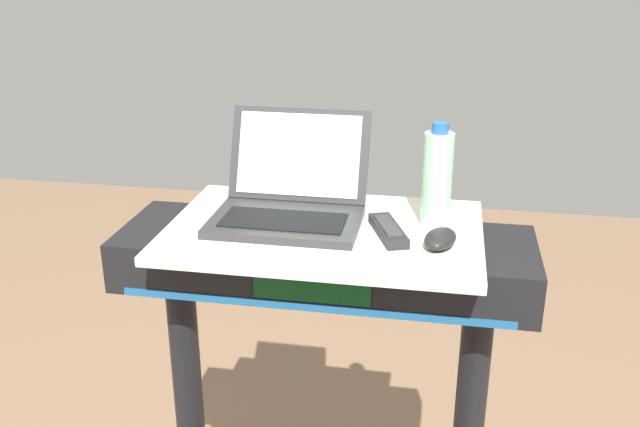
{
  "coord_description": "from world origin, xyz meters",
  "views": [
    {
      "loc": [
        0.25,
        -0.69,
        1.73
      ],
      "look_at": [
        0.0,
        0.65,
        1.21
      ],
      "focal_mm": 39.88,
      "sensor_mm": 36.0,
      "label": 1
    }
  ],
  "objects_px": {
    "computer_mouse": "(440,239)",
    "water_bottle": "(437,178)",
    "tv_remote": "(388,230)",
    "laptop": "(290,199)"
  },
  "relations": [
    {
      "from": "laptop",
      "to": "water_bottle",
      "type": "distance_m",
      "value": 0.32
    },
    {
      "from": "computer_mouse",
      "to": "water_bottle",
      "type": "bearing_deg",
      "value": 111.8
    },
    {
      "from": "laptop",
      "to": "water_bottle",
      "type": "relative_size",
      "value": 1.43
    },
    {
      "from": "computer_mouse",
      "to": "laptop",
      "type": "bearing_deg",
      "value": 178.19
    },
    {
      "from": "laptop",
      "to": "computer_mouse",
      "type": "distance_m",
      "value": 0.35
    },
    {
      "from": "computer_mouse",
      "to": "tv_remote",
      "type": "relative_size",
      "value": 0.6
    },
    {
      "from": "computer_mouse",
      "to": "tv_remote",
      "type": "distance_m",
      "value": 0.12
    },
    {
      "from": "computer_mouse",
      "to": "water_bottle",
      "type": "height_order",
      "value": "water_bottle"
    },
    {
      "from": "computer_mouse",
      "to": "tv_remote",
      "type": "xyz_separation_m",
      "value": [
        -0.11,
        0.04,
        -0.01
      ]
    },
    {
      "from": "laptop",
      "to": "tv_remote",
      "type": "height_order",
      "value": "laptop"
    }
  ]
}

